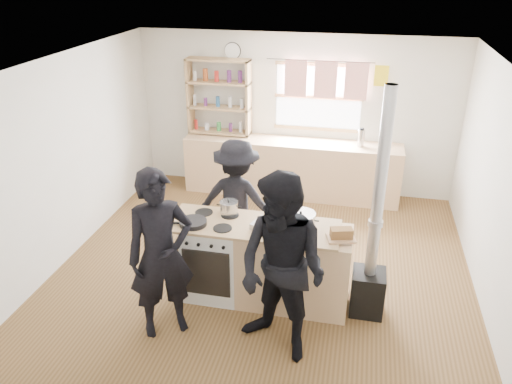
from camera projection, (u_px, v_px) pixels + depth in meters
The scene contains 14 objects.
ground at pixel (263, 269), 6.20m from camera, with size 5.00×5.00×0.01m, color brown.
back_counter at pixel (291, 168), 7.96m from camera, with size 3.40×0.55×0.90m, color tan.
shelving_unit at pixel (219, 97), 7.84m from camera, with size 1.00×0.28×1.20m.
thermos at pixel (361, 138), 7.51m from camera, with size 0.10×0.10×0.27m, color silver.
cooking_island at pixel (266, 263), 5.49m from camera, with size 1.97×0.64×0.93m.
skillet_greens at pixel (193, 222), 5.31m from camera, with size 0.37×0.37×0.05m.
roast_tray at pixel (270, 226), 5.22m from camera, with size 0.42×0.35×0.06m.
stockpot_stove at pixel (229, 207), 5.51m from camera, with size 0.20×0.20×0.17m.
stockpot_counter at pixel (300, 222), 5.15m from camera, with size 0.31×0.31×0.23m.
bread_board at pixel (341, 235), 5.02m from camera, with size 0.32×0.27×0.12m.
flue_heater at pixel (371, 260), 5.20m from camera, with size 0.35×0.35×2.50m.
person_near_left at pixel (161, 255), 4.84m from camera, with size 0.65×0.43×1.79m, color black.
person_near_right at pixel (282, 270), 4.54m from camera, with size 0.91×0.71×1.87m, color black.
person_far at pixel (237, 200), 6.18m from camera, with size 1.01×0.58×1.56m, color black.
Camera 1 is at (1.01, -5.08, 3.53)m, focal length 35.00 mm.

